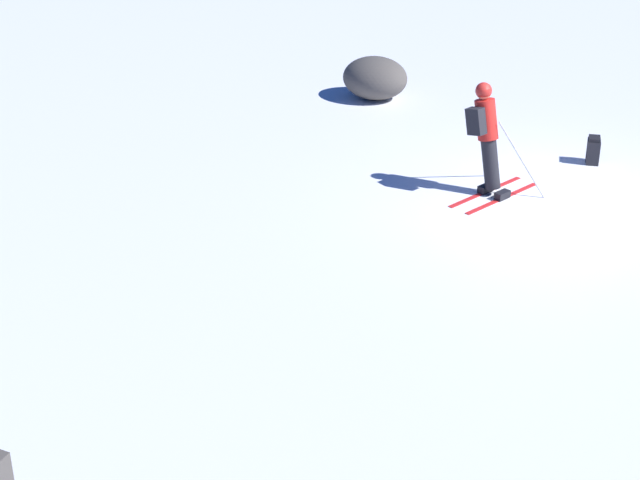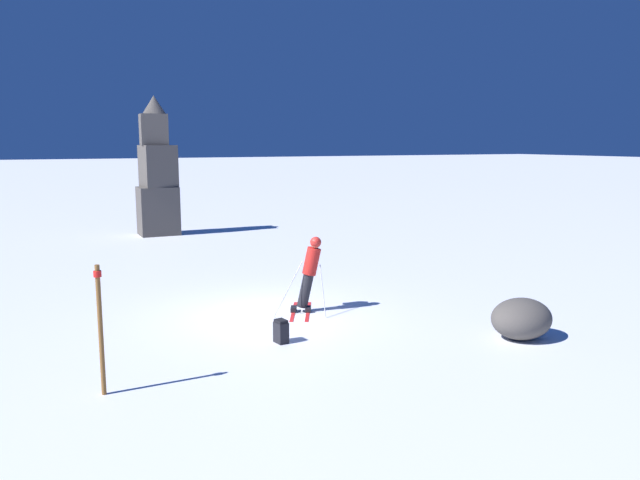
% 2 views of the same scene
% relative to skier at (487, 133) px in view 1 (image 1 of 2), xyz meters
% --- Properties ---
extents(ground_plane, '(300.00, 300.00, 0.00)m').
position_rel_skier_xyz_m(ground_plane, '(-1.04, 0.08, -1.08)').
color(ground_plane, white).
extents(skier, '(1.44, 1.82, 1.93)m').
position_rel_skier_xyz_m(skier, '(0.00, 0.00, 0.00)').
color(skier, red).
rests_on(skier, ground).
extents(spare_backpack, '(0.27, 0.33, 0.50)m').
position_rel_skier_xyz_m(spare_backpack, '(-1.57, -1.94, -0.83)').
color(spare_backpack, black).
rests_on(spare_backpack, ground).
extents(exposed_boulder_0, '(1.36, 1.15, 0.88)m').
position_rel_skier_xyz_m(exposed_boulder_0, '(3.18, -3.93, -0.63)').
color(exposed_boulder_0, '#4C4742').
rests_on(exposed_boulder_0, ground).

